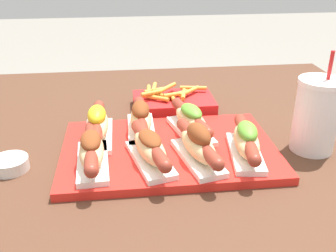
{
  "coord_description": "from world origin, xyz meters",
  "views": [
    {
      "loc": [
        -0.08,
        -0.8,
        1.18
      ],
      "look_at": [
        0.01,
        -0.04,
        0.81
      ],
      "focal_mm": 42.0,
      "sensor_mm": 36.0,
      "label": 1
    }
  ],
  "objects_px": {
    "hot_dog_0": "(92,150)",
    "drink_cup": "(316,115)",
    "hot_dog_1": "(150,148)",
    "hot_dog_3": "(246,141)",
    "hot_dog_5": "(141,119)",
    "hot_dog_4": "(98,124)",
    "hot_dog_2": "(198,145)",
    "sauce_bowl": "(10,164)",
    "hot_dog_6": "(191,120)",
    "serving_tray": "(169,150)",
    "fries_basket": "(173,102)"
  },
  "relations": [
    {
      "from": "sauce_bowl",
      "to": "drink_cup",
      "type": "relative_size",
      "value": 0.33
    },
    {
      "from": "hot_dog_6",
      "to": "drink_cup",
      "type": "distance_m",
      "value": 0.27
    },
    {
      "from": "sauce_bowl",
      "to": "hot_dog_2",
      "type": "bearing_deg",
      "value": -5.68
    },
    {
      "from": "serving_tray",
      "to": "hot_dog_1",
      "type": "xyz_separation_m",
      "value": [
        -0.05,
        -0.06,
        0.04
      ]
    },
    {
      "from": "hot_dog_0",
      "to": "hot_dog_3",
      "type": "relative_size",
      "value": 1.01
    },
    {
      "from": "hot_dog_3",
      "to": "hot_dog_5",
      "type": "height_order",
      "value": "hot_dog_5"
    },
    {
      "from": "sauce_bowl",
      "to": "drink_cup",
      "type": "height_order",
      "value": "drink_cup"
    },
    {
      "from": "hot_dog_6",
      "to": "sauce_bowl",
      "type": "height_order",
      "value": "hot_dog_6"
    },
    {
      "from": "hot_dog_4",
      "to": "hot_dog_6",
      "type": "distance_m",
      "value": 0.21
    },
    {
      "from": "hot_dog_0",
      "to": "drink_cup",
      "type": "xyz_separation_m",
      "value": [
        0.48,
        0.04,
        0.03
      ]
    },
    {
      "from": "hot_dog_0",
      "to": "hot_dog_4",
      "type": "relative_size",
      "value": 1.0
    },
    {
      "from": "hot_dog_0",
      "to": "drink_cup",
      "type": "relative_size",
      "value": 0.92
    },
    {
      "from": "serving_tray",
      "to": "hot_dog_1",
      "type": "relative_size",
      "value": 2.29
    },
    {
      "from": "hot_dog_2",
      "to": "drink_cup",
      "type": "xyz_separation_m",
      "value": [
        0.27,
        0.05,
        0.03
      ]
    },
    {
      "from": "hot_dog_0",
      "to": "hot_dog_2",
      "type": "xyz_separation_m",
      "value": [
        0.21,
        -0.01,
        0.0
      ]
    },
    {
      "from": "hot_dog_5",
      "to": "fries_basket",
      "type": "distance_m",
      "value": 0.2
    },
    {
      "from": "hot_dog_1",
      "to": "hot_dog_3",
      "type": "xyz_separation_m",
      "value": [
        0.2,
        0.0,
        0.0
      ]
    },
    {
      "from": "hot_dog_4",
      "to": "sauce_bowl",
      "type": "distance_m",
      "value": 0.2
    },
    {
      "from": "hot_dog_0",
      "to": "hot_dog_5",
      "type": "relative_size",
      "value": 1.0
    },
    {
      "from": "serving_tray",
      "to": "hot_dog_4",
      "type": "bearing_deg",
      "value": 158.27
    },
    {
      "from": "hot_dog_3",
      "to": "hot_dog_5",
      "type": "xyz_separation_m",
      "value": [
        -0.21,
        0.13,
        0.0
      ]
    },
    {
      "from": "serving_tray",
      "to": "hot_dog_6",
      "type": "height_order",
      "value": "hot_dog_6"
    },
    {
      "from": "drink_cup",
      "to": "hot_dog_5",
      "type": "bearing_deg",
      "value": 166.17
    },
    {
      "from": "serving_tray",
      "to": "sauce_bowl",
      "type": "height_order",
      "value": "sauce_bowl"
    },
    {
      "from": "hot_dog_5",
      "to": "fries_basket",
      "type": "xyz_separation_m",
      "value": [
        0.1,
        0.17,
        -0.03
      ]
    },
    {
      "from": "hot_dog_2",
      "to": "hot_dog_6",
      "type": "relative_size",
      "value": 1.0
    },
    {
      "from": "hot_dog_2",
      "to": "hot_dog_4",
      "type": "height_order",
      "value": "hot_dog_2"
    },
    {
      "from": "serving_tray",
      "to": "drink_cup",
      "type": "relative_size",
      "value": 2.06
    },
    {
      "from": "sauce_bowl",
      "to": "fries_basket",
      "type": "bearing_deg",
      "value": 36.52
    },
    {
      "from": "hot_dog_5",
      "to": "hot_dog_6",
      "type": "height_order",
      "value": "hot_dog_5"
    },
    {
      "from": "hot_dog_4",
      "to": "fries_basket",
      "type": "bearing_deg",
      "value": 43.64
    },
    {
      "from": "hot_dog_2",
      "to": "hot_dog_3",
      "type": "xyz_separation_m",
      "value": [
        0.1,
        0.01,
        -0.0
      ]
    },
    {
      "from": "serving_tray",
      "to": "drink_cup",
      "type": "distance_m",
      "value": 0.33
    },
    {
      "from": "hot_dog_2",
      "to": "hot_dog_3",
      "type": "height_order",
      "value": "hot_dog_2"
    },
    {
      "from": "hot_dog_4",
      "to": "hot_dog_6",
      "type": "bearing_deg",
      "value": -0.37
    },
    {
      "from": "hot_dog_2",
      "to": "hot_dog_3",
      "type": "bearing_deg",
      "value": 4.32
    },
    {
      "from": "hot_dog_1",
      "to": "hot_dog_0",
      "type": "bearing_deg",
      "value": 178.93
    },
    {
      "from": "serving_tray",
      "to": "hot_dog_4",
      "type": "xyz_separation_m",
      "value": [
        -0.15,
        0.06,
        0.04
      ]
    },
    {
      "from": "hot_dog_1",
      "to": "hot_dog_2",
      "type": "xyz_separation_m",
      "value": [
        0.1,
        -0.0,
        0.0
      ]
    },
    {
      "from": "sauce_bowl",
      "to": "hot_dog_6",
      "type": "bearing_deg",
      "value": 12.69
    },
    {
      "from": "hot_dog_4",
      "to": "hot_dog_5",
      "type": "height_order",
      "value": "hot_dog_4"
    },
    {
      "from": "hot_dog_4",
      "to": "hot_dog_5",
      "type": "distance_m",
      "value": 0.1
    },
    {
      "from": "hot_dog_4",
      "to": "hot_dog_3",
      "type": "bearing_deg",
      "value": -21.17
    },
    {
      "from": "hot_dog_5",
      "to": "hot_dog_6",
      "type": "xyz_separation_m",
      "value": [
        0.11,
        -0.02,
        -0.0
      ]
    },
    {
      "from": "hot_dog_4",
      "to": "drink_cup",
      "type": "bearing_deg",
      "value": -9.26
    },
    {
      "from": "hot_dog_6",
      "to": "fries_basket",
      "type": "height_order",
      "value": "hot_dog_6"
    },
    {
      "from": "hot_dog_2",
      "to": "hot_dog_0",
      "type": "bearing_deg",
      "value": 178.34
    },
    {
      "from": "hot_dog_1",
      "to": "hot_dog_5",
      "type": "distance_m",
      "value": 0.14
    },
    {
      "from": "hot_dog_6",
      "to": "hot_dog_4",
      "type": "bearing_deg",
      "value": 179.63
    },
    {
      "from": "hot_dog_2",
      "to": "hot_dog_3",
      "type": "relative_size",
      "value": 0.99
    }
  ]
}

